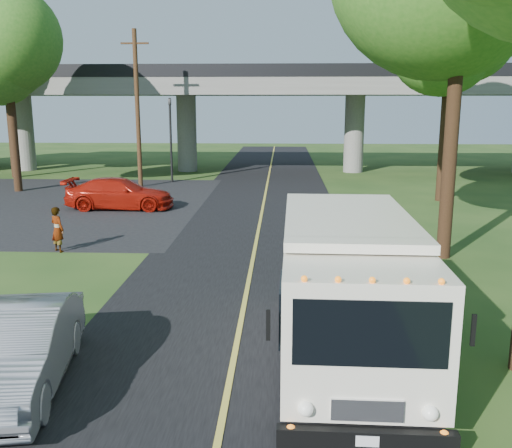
# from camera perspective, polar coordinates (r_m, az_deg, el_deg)

# --- Properties ---
(ground) EXTENTS (120.00, 120.00, 0.00)m
(ground) POSITION_cam_1_polar(r_m,az_deg,el_deg) (10.57, -2.78, -16.06)
(ground) COLOR #254418
(ground) RESTS_ON ground
(road) EXTENTS (7.00, 90.00, 0.02)m
(road) POSITION_cam_1_polar(r_m,az_deg,el_deg) (19.93, -0.08, -2.32)
(road) COLOR black
(road) RESTS_ON ground
(parking_lot) EXTENTS (16.00, 18.00, 0.01)m
(parking_lot) POSITION_cam_1_polar(r_m,az_deg,el_deg) (30.18, -20.66, 1.87)
(parking_lot) COLOR black
(parking_lot) RESTS_ON ground
(lane_line) EXTENTS (0.12, 90.00, 0.01)m
(lane_line) POSITION_cam_1_polar(r_m,az_deg,el_deg) (19.92, -0.08, -2.26)
(lane_line) COLOR gold
(lane_line) RESTS_ON road
(overpass) EXTENTS (54.00, 10.00, 7.30)m
(overpass) POSITION_cam_1_polar(r_m,az_deg,el_deg) (41.28, 1.41, 11.57)
(overpass) COLOR slate
(overpass) RESTS_ON ground
(traffic_signal) EXTENTS (0.18, 0.22, 5.20)m
(traffic_signal) POSITION_cam_1_polar(r_m,az_deg,el_deg) (35.99, -8.54, 9.19)
(traffic_signal) COLOR black
(traffic_signal) RESTS_ON ground
(utility_pole) EXTENTS (1.60, 0.26, 9.00)m
(utility_pole) POSITION_cam_1_polar(r_m,az_deg,el_deg) (34.32, -11.77, 11.26)
(utility_pole) COLOR #472D19
(utility_pole) RESTS_ON ground
(tree_right_far) EXTENTS (5.77, 5.67, 10.99)m
(tree_right_far) POSITION_cam_1_polar(r_m,az_deg,el_deg) (30.44, 19.40, 17.76)
(tree_right_far) COLOR #382314
(tree_right_far) RESTS_ON ground
(tree_left_lot) EXTENTS (5.60, 5.50, 10.50)m
(tree_left_lot) POSITION_cam_1_polar(r_m,az_deg,el_deg) (34.53, -23.54, 16.04)
(tree_left_lot) COLOR #382314
(tree_left_lot) RESTS_ON ground
(tree_left_far) EXTENTS (5.26, 5.16, 9.89)m
(tree_left_far) POSITION_cam_1_polar(r_m,az_deg,el_deg) (41.19, -23.62, 14.62)
(tree_left_far) COLOR #382314
(tree_left_far) RESTS_ON ground
(step_van) EXTENTS (2.60, 6.77, 2.82)m
(step_van) POSITION_cam_1_polar(r_m,az_deg,el_deg) (11.11, 9.18, -6.15)
(step_van) COLOR silver
(step_van) RESTS_ON ground
(red_sedan) EXTENTS (5.05, 2.09, 1.46)m
(red_sedan) POSITION_cam_1_polar(r_m,az_deg,el_deg) (27.67, -13.46, 2.97)
(red_sedan) COLOR #AA160A
(red_sedan) RESTS_ON ground
(silver_sedan) EXTENTS (2.22, 4.58, 1.45)m
(silver_sedan) POSITION_cam_1_polar(r_m,az_deg,el_deg) (11.09, -22.72, -11.49)
(silver_sedan) COLOR gray
(silver_sedan) RESTS_ON ground
(pedestrian) EXTENTS (0.67, 0.62, 1.55)m
(pedestrian) POSITION_cam_1_polar(r_m,az_deg,el_deg) (20.31, -19.24, -0.52)
(pedestrian) COLOR gray
(pedestrian) RESTS_ON ground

